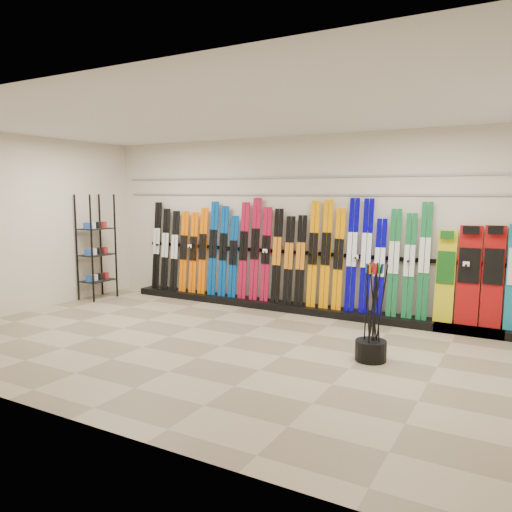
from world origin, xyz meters
The scene contains 12 objects.
floor centered at (0.00, 0.00, 0.00)m, with size 8.00×8.00×0.00m, color #86765C.
back_wall centered at (0.00, 2.50, 1.50)m, with size 8.00×8.00×0.00m, color beige.
left_wall centered at (-4.00, 0.00, 1.50)m, with size 5.00×5.00×0.00m, color beige.
ceiling centered at (0.00, 0.00, 3.00)m, with size 8.00×8.00×0.00m, color silver.
ski_rack_base centered at (0.22, 2.28, 0.06)m, with size 8.00×0.40×0.12m, color black.
skis centered at (-0.42, 2.32, 0.96)m, with size 5.37×0.20×1.83m.
snowboards centered at (2.95, 2.35, 0.84)m, with size 1.25×0.23×1.48m.
accessory_rack centered at (-3.75, 1.38, 1.00)m, with size 0.40×0.60×2.01m, color black.
pole_bin centered at (1.91, 0.40, 0.12)m, with size 0.38×0.38×0.25m, color black.
ski_poles centered at (1.93, 0.41, 0.61)m, with size 0.29×0.28×1.18m.
slatwall_rail_0 centered at (0.00, 2.48, 2.00)m, with size 7.60×0.02×0.03m, color gray.
slatwall_rail_1 centered at (0.00, 2.48, 2.30)m, with size 7.60×0.02×0.03m, color gray.
Camera 1 is at (3.56, -5.42, 2.04)m, focal length 35.00 mm.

